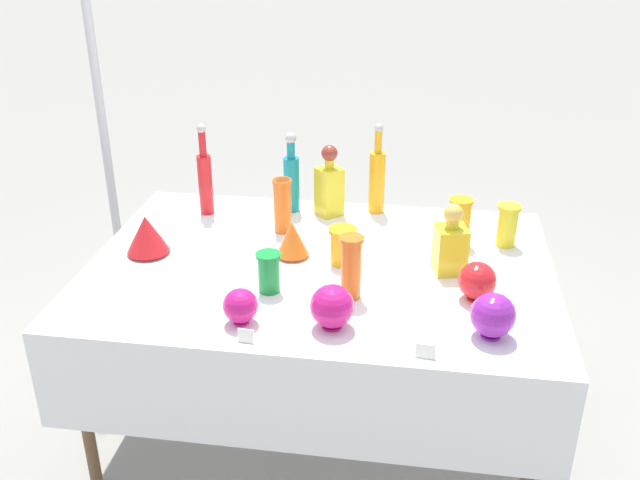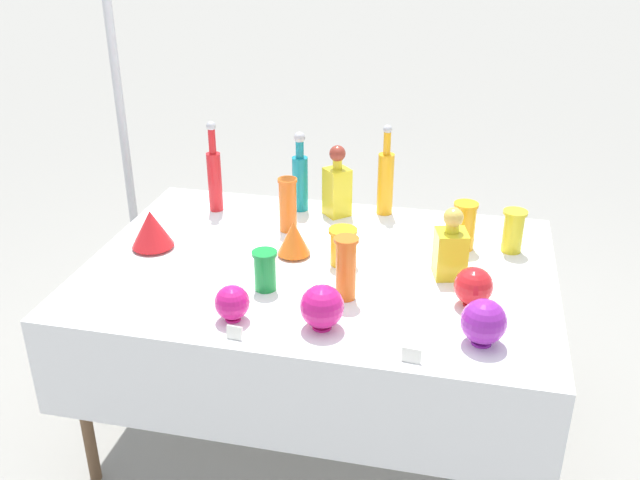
# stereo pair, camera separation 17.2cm
# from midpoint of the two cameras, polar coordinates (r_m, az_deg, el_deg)

# --- Properties ---
(ground_plane) EXTENTS (40.00, 40.00, 0.00)m
(ground_plane) POSITION_cam_midpoint_polar(r_m,az_deg,el_deg) (3.11, -1.63, -14.41)
(ground_plane) COLOR gray
(display_table) EXTENTS (1.73, 1.21, 0.76)m
(display_table) POSITION_cam_midpoint_polar(r_m,az_deg,el_deg) (2.67, -1.98, -3.45)
(display_table) COLOR white
(display_table) RESTS_ON ground
(tall_bottle_0) EXTENTS (0.07, 0.07, 0.35)m
(tall_bottle_0) POSITION_cam_midpoint_polar(r_m,az_deg,el_deg) (3.09, -3.90, 4.93)
(tall_bottle_0) COLOR teal
(tall_bottle_0) RESTS_ON display_table
(tall_bottle_1) EXTENTS (0.07, 0.07, 0.40)m
(tall_bottle_1) POSITION_cam_midpoint_polar(r_m,az_deg,el_deg) (3.07, 2.99, 4.97)
(tall_bottle_1) COLOR orange
(tall_bottle_1) RESTS_ON display_table
(tall_bottle_2) EXTENTS (0.06, 0.06, 0.40)m
(tall_bottle_2) POSITION_cam_midpoint_polar(r_m,az_deg,el_deg) (3.10, -10.76, 4.88)
(tall_bottle_2) COLOR red
(tall_bottle_2) RESTS_ON display_table
(square_decanter_0) EXTENTS (0.13, 0.13, 0.27)m
(square_decanter_0) POSITION_cam_midpoint_polar(r_m,az_deg,el_deg) (2.61, 8.57, -0.34)
(square_decanter_0) COLOR yellow
(square_decanter_0) RESTS_ON display_table
(square_decanter_1) EXTENTS (0.13, 0.13, 0.31)m
(square_decanter_1) POSITION_cam_midpoint_polar(r_m,az_deg,el_deg) (3.05, -0.87, 4.38)
(square_decanter_1) COLOR yellow
(square_decanter_1) RESTS_ON display_table
(slender_vase_0) EXTENTS (0.11, 0.11, 0.14)m
(slender_vase_0) POSITION_cam_midpoint_polar(r_m,az_deg,el_deg) (2.65, -0.03, -0.38)
(slender_vase_0) COLOR orange
(slender_vase_0) RESTS_ON display_table
(slender_vase_1) EXTENTS (0.08, 0.08, 0.23)m
(slender_vase_1) POSITION_cam_midpoint_polar(r_m,az_deg,el_deg) (2.90, -4.72, 2.84)
(slender_vase_1) COLOR orange
(slender_vase_1) RESTS_ON display_table
(slender_vase_2) EXTENTS (0.09, 0.09, 0.15)m
(slender_vase_2) POSITION_cam_midpoint_polar(r_m,az_deg,el_deg) (2.48, -6.10, -2.49)
(slender_vase_2) COLOR #198C38
(slender_vase_2) RESTS_ON display_table
(slender_vase_3) EXTENTS (0.09, 0.09, 0.17)m
(slender_vase_3) POSITION_cam_midpoint_polar(r_m,az_deg,el_deg) (2.86, 13.12, 1.25)
(slender_vase_3) COLOR yellow
(slender_vase_3) RESTS_ON display_table
(slender_vase_4) EXTENTS (0.09, 0.09, 0.19)m
(slender_vase_4) POSITION_cam_midpoint_polar(r_m,az_deg,el_deg) (2.83, 9.43, 1.55)
(slender_vase_4) COLOR orange
(slender_vase_4) RESTS_ON display_table
(slender_vase_5) EXTENTS (0.08, 0.08, 0.23)m
(slender_vase_5) POSITION_cam_midpoint_polar(r_m,az_deg,el_deg) (2.41, 0.48, -2.08)
(slender_vase_5) COLOR orange
(slender_vase_5) RESTS_ON display_table
(fluted_vase_0) EXTENTS (0.13, 0.13, 0.14)m
(fluted_vase_0) POSITION_cam_midpoint_polar(r_m,az_deg,el_deg) (2.71, -4.04, 0.08)
(fluted_vase_0) COLOR orange
(fluted_vase_0) RESTS_ON display_table
(fluted_vase_1) EXTENTS (0.17, 0.17, 0.16)m
(fluted_vase_1) POSITION_cam_midpoint_polar(r_m,az_deg,el_deg) (2.82, -15.40, 0.44)
(fluted_vase_1) COLOR red
(fluted_vase_1) RESTS_ON display_table
(round_bowl_0) EXTENTS (0.11, 0.11, 0.12)m
(round_bowl_0) POSITION_cam_midpoint_polar(r_m,az_deg,el_deg) (2.32, -8.51, -5.27)
(round_bowl_0) COLOR #C61972
(round_bowl_0) RESTS_ON display_table
(round_bowl_1) EXTENTS (0.13, 0.13, 0.14)m
(round_bowl_1) POSITION_cam_midpoint_polar(r_m,az_deg,el_deg) (2.46, 10.53, -3.26)
(round_bowl_1) COLOR red
(round_bowl_1) RESTS_ON display_table
(round_bowl_2) EXTENTS (0.14, 0.14, 0.15)m
(round_bowl_2) POSITION_cam_midpoint_polar(r_m,az_deg,el_deg) (2.26, 11.57, -5.96)
(round_bowl_2) COLOR purple
(round_bowl_2) RESTS_ON display_table
(round_bowl_3) EXTENTS (0.14, 0.14, 0.15)m
(round_bowl_3) POSITION_cam_midpoint_polar(r_m,az_deg,el_deg) (2.26, -1.21, -5.38)
(round_bowl_3) COLOR #C61972
(round_bowl_3) RESTS_ON display_table
(price_tag_left) EXTENTS (0.05, 0.02, 0.04)m
(price_tag_left) POSITION_cam_midpoint_polar(r_m,az_deg,el_deg) (2.25, -8.18, -7.65)
(price_tag_left) COLOR white
(price_tag_left) RESTS_ON display_table
(price_tag_center) EXTENTS (0.06, 0.02, 0.04)m
(price_tag_center) POSITION_cam_midpoint_polar(r_m,az_deg,el_deg) (2.17, 6.18, -8.89)
(price_tag_center) COLOR white
(price_tag_center) RESTS_ON display_table
(cardboard_box_behind_left) EXTENTS (0.44, 0.34, 0.36)m
(cardboard_box_behind_left) POSITION_cam_midpoint_polar(r_m,az_deg,el_deg) (4.05, -4.52, -1.72)
(cardboard_box_behind_left) COLOR tan
(cardboard_box_behind_left) RESTS_ON ground
(canopy_pole) EXTENTS (0.18, 0.18, 2.74)m
(canopy_pole) POSITION_cam_midpoint_polar(r_m,az_deg,el_deg) (3.67, -18.52, 10.28)
(canopy_pole) COLOR silver
(canopy_pole) RESTS_ON ground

